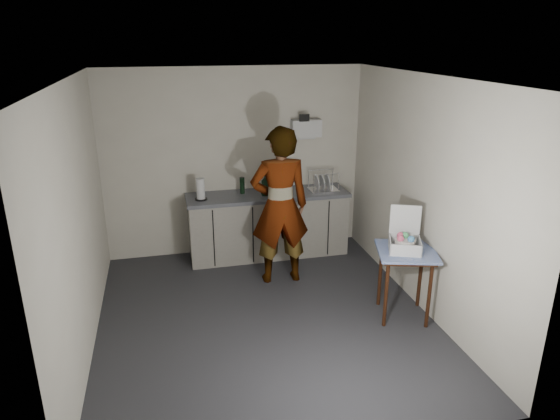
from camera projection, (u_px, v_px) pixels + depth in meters
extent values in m
plane|color=#29282D|center=(266.00, 318.00, 5.54)|extent=(4.00, 4.00, 0.00)
cube|color=beige|center=(235.00, 163.00, 6.94)|extent=(3.60, 0.02, 2.60)
cube|color=beige|center=(423.00, 196.00, 5.51)|extent=(0.02, 4.00, 2.60)
cube|color=beige|center=(79.00, 223.00, 4.72)|extent=(0.02, 4.00, 2.60)
cube|color=silver|center=(263.00, 78.00, 4.68)|extent=(3.60, 4.00, 0.01)
cube|color=black|center=(268.00, 251.00, 7.18)|extent=(2.20, 0.52, 0.08)
cube|color=#A29B90|center=(268.00, 226.00, 7.05)|extent=(2.20, 0.58, 0.86)
cube|color=#555860|center=(268.00, 195.00, 6.90)|extent=(2.24, 0.62, 0.05)
cube|color=black|center=(214.00, 239.00, 6.61)|extent=(0.02, 0.01, 0.80)
cube|color=black|center=(253.00, 235.00, 6.72)|extent=(0.02, 0.01, 0.80)
cube|color=black|center=(292.00, 231.00, 6.84)|extent=(0.01, 0.01, 0.80)
cube|color=black|center=(328.00, 228.00, 6.96)|extent=(0.02, 0.01, 0.80)
cube|color=white|center=(306.00, 128.00, 6.94)|extent=(0.42, 0.16, 0.24)
cube|color=white|center=(305.00, 138.00, 7.04)|extent=(0.30, 0.06, 0.04)
cube|color=black|center=(304.00, 118.00, 6.80)|extent=(0.14, 0.02, 0.10)
cylinder|color=#3C1D0D|center=(386.00, 295.00, 5.29)|extent=(0.04, 0.04, 0.73)
cylinder|color=#3C1D0D|center=(429.00, 297.00, 5.27)|extent=(0.04, 0.04, 0.73)
cylinder|color=#3C1D0D|center=(380.00, 276.00, 5.72)|extent=(0.04, 0.04, 0.73)
cylinder|color=#3C1D0D|center=(420.00, 277.00, 5.70)|extent=(0.04, 0.04, 0.73)
cube|color=#3C1D0D|center=(407.00, 254.00, 5.37)|extent=(0.67, 0.67, 0.04)
cube|color=#1A3E9E|center=(407.00, 251.00, 5.36)|extent=(0.76, 0.76, 0.03)
imported|color=#B2A593|center=(280.00, 206.00, 6.12)|extent=(0.74, 0.50, 1.99)
imported|color=black|center=(265.00, 185.00, 6.75)|extent=(0.12, 0.12, 0.30)
cylinder|color=red|center=(273.00, 190.00, 6.86)|extent=(0.06, 0.06, 0.12)
cylinder|color=black|center=(242.00, 185.00, 6.86)|extent=(0.07, 0.07, 0.23)
cylinder|color=black|center=(201.00, 199.00, 6.63)|extent=(0.16, 0.16, 0.02)
cylinder|color=white|center=(201.00, 188.00, 6.58)|extent=(0.11, 0.11, 0.28)
cube|color=white|center=(323.00, 190.00, 7.02)|extent=(0.40, 0.30, 0.02)
cylinder|color=white|center=(314.00, 184.00, 6.81)|extent=(0.01, 0.01, 0.26)
cylinder|color=white|center=(339.00, 182.00, 6.89)|extent=(0.01, 0.01, 0.26)
cylinder|color=white|center=(309.00, 179.00, 7.05)|extent=(0.01, 0.01, 0.26)
cylinder|color=white|center=(333.00, 177.00, 7.13)|extent=(0.01, 0.01, 0.26)
cylinder|color=white|center=(317.00, 182.00, 6.96)|extent=(0.05, 0.22, 0.22)
cylinder|color=white|center=(322.00, 182.00, 6.98)|extent=(0.05, 0.22, 0.22)
cylinder|color=white|center=(328.00, 181.00, 6.99)|extent=(0.05, 0.22, 0.22)
cube|color=white|center=(404.00, 250.00, 5.34)|extent=(0.43, 0.43, 0.01)
cube|color=white|center=(406.00, 250.00, 5.17)|extent=(0.31, 0.13, 0.12)
cube|color=white|center=(404.00, 239.00, 5.46)|extent=(0.31, 0.13, 0.12)
cube|color=white|center=(390.00, 244.00, 5.34)|extent=(0.13, 0.31, 0.12)
cube|color=white|center=(420.00, 245.00, 5.29)|extent=(0.13, 0.31, 0.12)
cube|color=white|center=(405.00, 219.00, 5.40)|extent=(0.31, 0.14, 0.33)
cylinder|color=white|center=(405.00, 244.00, 5.32)|extent=(0.22, 0.22, 0.12)
sphere|color=#FF5D87|center=(400.00, 238.00, 5.26)|extent=(0.07, 0.07, 0.07)
sphere|color=#55A6E8|center=(411.00, 239.00, 5.24)|extent=(0.07, 0.07, 0.07)
sphere|color=#5ADB7E|center=(405.00, 235.00, 5.34)|extent=(0.07, 0.07, 0.07)
sphere|color=#FF5D87|center=(400.00, 235.00, 5.34)|extent=(0.07, 0.07, 0.07)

